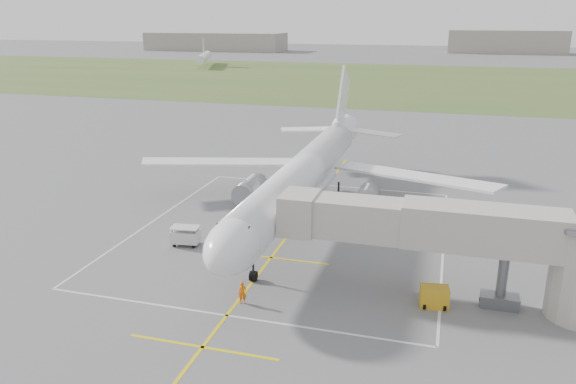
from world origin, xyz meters
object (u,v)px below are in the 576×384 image
(gpu_unit, at_px, (434,297))
(ramp_worker_nose, at_px, (242,293))
(jet_bridge, at_px, (472,241))
(baggage_cart, at_px, (185,236))
(ramp_worker_wing, at_px, (275,195))
(airliner, at_px, (303,175))

(gpu_unit, height_order, ramp_worker_nose, ramp_worker_nose)
(jet_bridge, relative_size, baggage_cart, 8.83)
(gpu_unit, distance_m, ramp_worker_wing, 25.52)
(airliner, bearing_deg, jet_bridge, -42.19)
(ramp_worker_nose, bearing_deg, ramp_worker_wing, 81.57)
(jet_bridge, distance_m, gpu_unit, 4.72)
(jet_bridge, xyz_separation_m, ramp_worker_wing, (-19.66, 17.33, -3.79))
(gpu_unit, xyz_separation_m, ramp_worker_wing, (-17.51, 18.57, 0.22))
(baggage_cart, bearing_deg, ramp_worker_wing, 64.57)
(airliner, relative_size, ramp_worker_wing, 24.52)
(airliner, xyz_separation_m, gpu_unit, (13.56, -15.49, -3.66))
(gpu_unit, distance_m, baggage_cart, 22.36)
(ramp_worker_wing, bearing_deg, ramp_worker_nose, 124.00)
(jet_bridge, height_order, gpu_unit, jet_bridge)
(jet_bridge, xyz_separation_m, baggage_cart, (-23.89, 4.02, -3.86))
(gpu_unit, xyz_separation_m, baggage_cart, (-21.73, 5.26, 0.15))
(baggage_cart, height_order, ramp_worker_wing, ramp_worker_wing)
(jet_bridge, distance_m, ramp_worker_nose, 16.42)
(jet_bridge, relative_size, ramp_worker_wing, 12.27)
(airliner, relative_size, ramp_worker_nose, 28.40)
(airliner, xyz_separation_m, baggage_cart, (-8.17, -10.23, -3.51))
(airliner, distance_m, ramp_worker_nose, 19.17)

